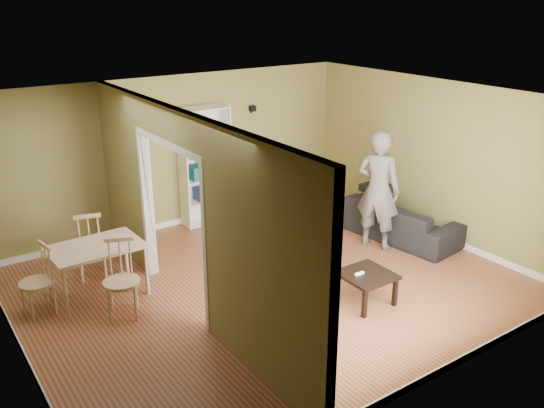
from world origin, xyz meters
The scene contains 16 objects.
room_shell centered at (0.00, 0.00, 1.30)m, with size 6.50×6.50×6.50m.
partition centered at (-1.20, 0.00, 1.30)m, with size 0.22×5.50×2.60m, color olive, non-canonical shape.
wall_speaker centered at (1.50, 2.69, 1.90)m, with size 0.10×0.10×0.10m, color black.
sofa centered at (2.70, 0.16, 0.41)m, with size 0.91×2.13×0.81m, color black.
person centered at (2.14, 0.09, 1.12)m, with size 0.64×0.82×2.25m, color slate.
bookshelf centered at (0.42, 2.61, 1.03)m, with size 0.87×0.38×2.06m.
paper_box_navy_a centered at (0.45, 2.56, 0.55)m, with size 0.44×0.29×0.22m, color navy.
paper_box_teal centered at (0.36, 2.56, 0.95)m, with size 0.46×0.30×0.23m, color #136D50.
paper_box_navy_b centered at (0.42, 2.56, 1.35)m, with size 0.43×0.28×0.22m, color #13264B.
paper_box_navy_c centered at (0.44, 2.56, 1.56)m, with size 0.41×0.27×0.21m, color navy.
coffee_table centered at (0.76, -1.15, 0.36)m, with size 0.64×0.64×0.43m.
game_controller centered at (0.66, -1.12, 0.44)m, with size 0.14×0.04×0.03m, color white.
dining_table centered at (-2.06, 1.03, 0.66)m, with size 1.18×0.79×0.74m.
chair_left centered at (-2.84, 1.01, 0.47)m, with size 0.43×0.43×0.93m, color tan, non-canonical shape.
chair_near centered at (-1.98, 0.36, 0.50)m, with size 0.46×0.46×1.01m, color tan, non-canonical shape.
chair_far centered at (-1.94, 1.64, 0.51)m, with size 0.47×0.47×1.03m, color tan, non-canonical shape.
Camera 1 is at (-4.07, -5.96, 3.87)m, focal length 38.00 mm.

